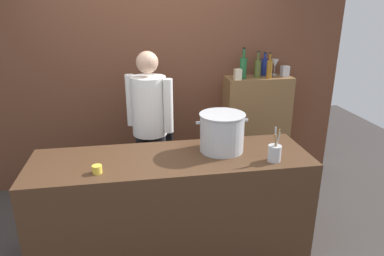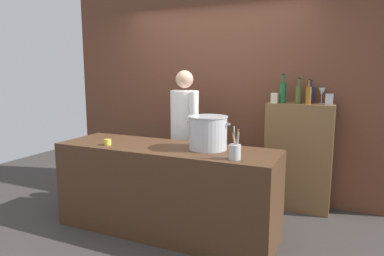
{
  "view_description": "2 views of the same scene",
  "coord_description": "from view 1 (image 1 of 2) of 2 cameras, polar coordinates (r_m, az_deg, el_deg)",
  "views": [
    {
      "loc": [
        -0.27,
        -2.58,
        2.09
      ],
      "look_at": [
        0.22,
        0.29,
        1.03
      ],
      "focal_mm": 32.7,
      "sensor_mm": 36.0,
      "label": 1
    },
    {
      "loc": [
        1.65,
        -2.97,
        1.65
      ],
      "look_at": [
        0.13,
        0.37,
        1.04
      ],
      "focal_mm": 32.22,
      "sensor_mm": 36.0,
      "label": 2
    }
  ],
  "objects": [
    {
      "name": "spice_tin_cream",
      "position": [
        3.9,
        7.48,
        8.66
      ],
      "size": [
        0.08,
        0.08,
        0.12
      ],
      "primitive_type": "cube",
      "color": "beige",
      "rests_on": "bar_cabinet"
    },
    {
      "name": "ground_plane",
      "position": [
        3.33,
        -3.0,
        -18.98
      ],
      "size": [
        8.0,
        8.0,
        0.0
      ],
      "primitive_type": "plane",
      "color": "#383330"
    },
    {
      "name": "wine_glass_wide",
      "position": [
        4.24,
        13.37,
        10.14
      ],
      "size": [
        0.08,
        0.08,
        0.18
      ],
      "color": "silver",
      "rests_on": "bar_cabinet"
    },
    {
      "name": "wine_bottle_olive",
      "position": [
        4.06,
        10.65,
        9.61
      ],
      "size": [
        0.08,
        0.08,
        0.3
      ],
      "color": "#475123",
      "rests_on": "bar_cabinet"
    },
    {
      "name": "chef",
      "position": [
        3.5,
        -6.86,
        1.02
      ],
      "size": [
        0.45,
        0.42,
        1.66
      ],
      "rotation": [
        0.0,
        0.0,
        2.49
      ],
      "color": "black",
      "rests_on": "ground_plane"
    },
    {
      "name": "wine_bottle_cobalt",
      "position": [
        4.2,
        11.73,
        9.79
      ],
      "size": [
        0.08,
        0.08,
        0.27
      ],
      "color": "navy",
      "rests_on": "bar_cabinet"
    },
    {
      "name": "prep_counter",
      "position": [
        3.07,
        -3.15,
        -12.42
      ],
      "size": [
        2.27,
        0.7,
        0.9
      ],
      "primitive_type": "cube",
      "color": "#472D1C",
      "rests_on": "ground_plane"
    },
    {
      "name": "utensil_crock",
      "position": [
        2.83,
        13.32,
        -3.91
      ],
      "size": [
        0.1,
        0.1,
        0.29
      ],
      "color": "#B7BABF",
      "rests_on": "prep_counter"
    },
    {
      "name": "wine_bottle_amber",
      "position": [
        4.05,
        12.51,
        9.44
      ],
      "size": [
        0.06,
        0.06,
        0.28
      ],
      "color": "#8C5919",
      "rests_on": "bar_cabinet"
    },
    {
      "name": "butter_jar",
      "position": [
        2.68,
        -15.21,
        -6.5
      ],
      "size": [
        0.07,
        0.07,
        0.06
      ],
      "primitive_type": "cylinder",
      "color": "yellow",
      "rests_on": "prep_counter"
    },
    {
      "name": "bar_cabinet",
      "position": [
        4.28,
        10.31,
        -0.22
      ],
      "size": [
        0.76,
        0.32,
        1.28
      ],
      "primitive_type": "cube",
      "color": "brown",
      "rests_on": "ground_plane"
    },
    {
      "name": "wine_bottle_green",
      "position": [
        3.98,
        8.35,
        9.78
      ],
      "size": [
        0.08,
        0.08,
        0.34
      ],
      "color": "#1E592D",
      "rests_on": "bar_cabinet"
    },
    {
      "name": "spice_tin_silver",
      "position": [
        4.2,
        14.92,
        8.96
      ],
      "size": [
        0.08,
        0.08,
        0.12
      ],
      "primitive_type": "cube",
      "color": "#B2B2B7",
      "rests_on": "bar_cabinet"
    },
    {
      "name": "stockpot_large",
      "position": [
        2.93,
        4.9,
        -0.71
      ],
      "size": [
        0.44,
        0.38,
        0.32
      ],
      "color": "#B7BABF",
      "rests_on": "prep_counter"
    },
    {
      "name": "brick_back_panel",
      "position": [
        4.03,
        -5.82,
        11.4
      ],
      "size": [
        4.4,
        0.1,
        3.0
      ],
      "primitive_type": "cube",
      "color": "brown",
      "rests_on": "ground_plane"
    }
  ]
}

